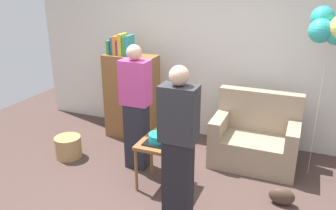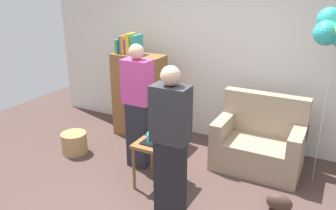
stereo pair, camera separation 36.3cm
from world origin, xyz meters
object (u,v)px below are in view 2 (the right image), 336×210
(birthday_cake, at_px, (158,138))
(person_holding_cake, at_px, (170,145))
(bookshelf, at_px, (139,94))
(handbag, at_px, (279,203))
(couch, at_px, (259,143))
(person_blowing_candles, at_px, (138,107))
(side_table, at_px, (158,148))
(wicker_basket, at_px, (74,143))

(birthday_cake, bearing_deg, person_holding_cake, -49.28)
(bookshelf, height_order, handbag, bookshelf)
(couch, relative_size, handbag, 3.93)
(couch, height_order, birthday_cake, couch)
(person_blowing_candles, bearing_deg, handbag, 6.83)
(couch, xyz_separation_m, birthday_cake, (-0.95, -0.99, 0.29))
(side_table, relative_size, person_blowing_candles, 0.35)
(couch, bearing_deg, handbag, -61.87)
(birthday_cake, bearing_deg, person_blowing_candles, 146.41)
(couch, height_order, side_table, couch)
(person_holding_cake, xyz_separation_m, handbag, (0.99, 0.63, -0.73))
(person_holding_cake, bearing_deg, birthday_cake, -36.79)
(couch, relative_size, person_holding_cake, 0.67)
(side_table, xyz_separation_m, handbag, (1.40, 0.16, -0.39))
(couch, bearing_deg, bookshelf, 176.09)
(handbag, bearing_deg, birthday_cake, -173.38)
(side_table, bearing_deg, wicker_basket, 173.62)
(birthday_cake, distance_m, person_blowing_candles, 0.59)
(couch, xyz_separation_m, person_blowing_candles, (-1.41, -0.69, 0.49))
(couch, relative_size, person_blowing_candles, 0.67)
(bookshelf, relative_size, person_holding_cake, 0.99)
(bookshelf, relative_size, birthday_cake, 5.03)
(side_table, distance_m, handbag, 1.46)
(bookshelf, xyz_separation_m, person_blowing_candles, (0.51, -0.82, 0.15))
(bookshelf, height_order, birthday_cake, bookshelf)
(person_blowing_candles, distance_m, person_holding_cake, 1.16)
(person_holding_cake, relative_size, wicker_basket, 4.53)
(couch, bearing_deg, person_blowing_candles, -153.91)
(person_blowing_candles, bearing_deg, side_table, -22.36)
(birthday_cake, bearing_deg, handbag, 6.62)
(wicker_basket, bearing_deg, birthday_cake, -6.38)
(person_holding_cake, distance_m, wicker_basket, 2.09)
(person_blowing_candles, xyz_separation_m, wicker_basket, (-1.01, -0.14, -0.68))
(couch, distance_m, wicker_basket, 2.57)
(person_blowing_candles, xyz_separation_m, handbag, (1.85, -0.14, -0.73))
(couch, bearing_deg, person_holding_cake, -110.45)
(handbag, bearing_deg, bookshelf, 157.81)
(bookshelf, height_order, wicker_basket, bookshelf)
(bookshelf, bearing_deg, side_table, -49.35)
(side_table, bearing_deg, bookshelf, 130.65)
(couch, bearing_deg, birthday_cake, -133.72)
(side_table, bearing_deg, couch, 46.28)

